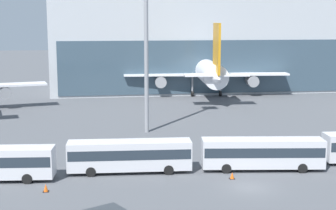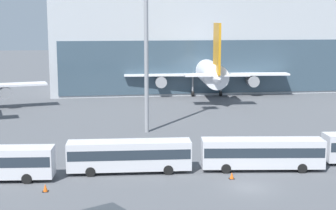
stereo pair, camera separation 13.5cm
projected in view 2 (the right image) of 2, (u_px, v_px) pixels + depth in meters
name	position (u px, v px, depth m)	size (l,w,h in m)	color
ground_plane	(249.00, 187.00, 48.25)	(440.00, 440.00, 0.00)	#515459
airliner_at_gate_far	(207.00, 70.00, 104.57)	(33.58, 35.38, 14.91)	white
shuttle_bus_2	(129.00, 154.00, 52.73)	(12.76, 3.31, 3.29)	silver
shuttle_bus_3	(262.00, 152.00, 53.59)	(12.85, 4.14, 3.29)	silver
traffic_cone_1	(45.00, 188.00, 47.05)	(0.56, 0.56, 0.74)	black
traffic_cone_2	(232.00, 176.00, 50.83)	(0.56, 0.56, 0.67)	black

